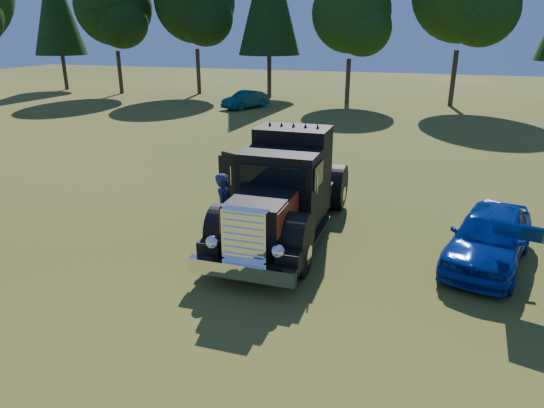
{
  "coord_description": "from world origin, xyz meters",
  "views": [
    {
      "loc": [
        2.43,
        -10.56,
        5.59
      ],
      "look_at": [
        -1.26,
        0.93,
        1.24
      ],
      "focal_mm": 32.0,
      "sensor_mm": 36.0,
      "label": 1
    }
  ],
  "objects": [
    {
      "name": "spectator_near",
      "position": [
        -2.55,
        0.78,
        1.01
      ],
      "size": [
        0.54,
        0.77,
        2.01
      ],
      "primitive_type": "imported",
      "rotation": [
        0.0,
        0.0,
        1.66
      ],
      "color": "#1A293E",
      "rests_on": "ground"
    },
    {
      "name": "ground",
      "position": [
        0.0,
        0.0,
        0.0
      ],
      "size": [
        120.0,
        120.0,
        0.0
      ],
      "primitive_type": "plane",
      "color": "#384D16",
      "rests_on": "ground"
    },
    {
      "name": "hotrod_coupe",
      "position": [
        4.21,
        1.66,
        0.72
      ],
      "size": [
        2.73,
        4.51,
        1.89
      ],
      "color": "#061D91",
      "rests_on": "ground"
    },
    {
      "name": "diamond_t_truck",
      "position": [
        -1.16,
        1.69,
        1.28
      ],
      "size": [
        3.3,
        7.16,
        3.0
      ],
      "color": "black",
      "rests_on": "ground"
    },
    {
      "name": "distant_teal_car",
      "position": [
        -10.73,
        23.95,
        0.64
      ],
      "size": [
        2.88,
        4.1,
        1.28
      ],
      "primitive_type": "imported",
      "rotation": [
        0.0,
        0.0,
        -0.44
      ],
      "color": "#092A3A",
      "rests_on": "ground"
    },
    {
      "name": "spectator_far",
      "position": [
        -2.75,
        2.62,
        0.88
      ],
      "size": [
        1.07,
        1.07,
        1.75
      ],
      "primitive_type": "imported",
      "rotation": [
        0.0,
        0.0,
        0.76
      ],
      "color": "#20234C",
      "rests_on": "ground"
    },
    {
      "name": "treeline",
      "position": [
        -1.27,
        28.03,
        7.65
      ],
      "size": [
        72.1,
        24.04,
        13.84
      ],
      "color": "#2D2116",
      "rests_on": "ground"
    }
  ]
}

